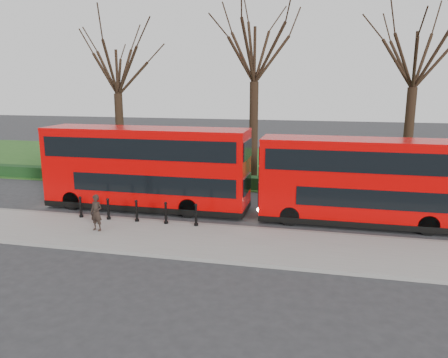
% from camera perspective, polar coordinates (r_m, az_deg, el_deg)
% --- Properties ---
extents(ground, '(120.00, 120.00, 0.00)m').
position_cam_1_polar(ground, '(21.87, -5.66, -5.14)').
color(ground, '#28282B').
rests_on(ground, ground).
extents(pavement, '(60.00, 4.00, 0.15)m').
position_cam_1_polar(pavement, '(19.18, -8.53, -7.53)').
color(pavement, gray).
rests_on(pavement, ground).
extents(kerb, '(60.00, 0.25, 0.16)m').
position_cam_1_polar(kerb, '(20.95, -6.54, -5.74)').
color(kerb, slate).
rests_on(kerb, ground).
extents(grass_verge, '(60.00, 18.00, 0.06)m').
position_cam_1_polar(grass_verge, '(35.98, 1.92, 1.95)').
color(grass_verge, '#224C19').
rests_on(grass_verge, ground).
extents(hedge, '(60.00, 0.90, 0.80)m').
position_cam_1_polar(hedge, '(28.07, -1.28, -0.28)').
color(hedge, black).
rests_on(hedge, ground).
extents(yellow_line_outer, '(60.00, 0.10, 0.01)m').
position_cam_1_polar(yellow_line_outer, '(21.24, -6.27, -5.67)').
color(yellow_line_outer, yellow).
rests_on(yellow_line_outer, ground).
extents(yellow_line_inner, '(60.00, 0.10, 0.01)m').
position_cam_1_polar(yellow_line_inner, '(21.41, -6.09, -5.51)').
color(yellow_line_inner, yellow).
rests_on(yellow_line_inner, ground).
extents(tree_left, '(6.78, 6.78, 10.60)m').
position_cam_1_polar(tree_left, '(33.21, -13.84, 14.03)').
color(tree_left, black).
rests_on(tree_left, ground).
extents(tree_mid, '(7.76, 7.76, 12.12)m').
position_cam_1_polar(tree_mid, '(30.19, 4.04, 16.66)').
color(tree_mid, black).
rests_on(tree_mid, ground).
extents(tree_right, '(7.35, 7.35, 11.48)m').
position_cam_1_polar(tree_right, '(30.25, 23.76, 14.78)').
color(tree_right, black).
rests_on(tree_right, ground).
extents(bollard_row, '(6.01, 0.15, 1.00)m').
position_cam_1_polar(bollard_row, '(21.09, -11.35, -4.14)').
color(bollard_row, black).
rests_on(bollard_row, pavement).
extents(bus_lead, '(10.82, 2.49, 4.30)m').
position_cam_1_polar(bus_lead, '(23.32, -10.14, 1.34)').
color(bus_lead, '#C00202').
rests_on(bus_lead, ground).
extents(bus_rear, '(10.17, 2.34, 4.04)m').
position_cam_1_polar(bus_rear, '(21.47, 18.49, -0.43)').
color(bus_rear, '#C00202').
rests_on(bus_rear, ground).
extents(pedestrian, '(0.66, 0.50, 1.64)m').
position_cam_1_polar(pedestrian, '(20.15, -16.34, -4.25)').
color(pedestrian, black).
rests_on(pedestrian, pavement).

